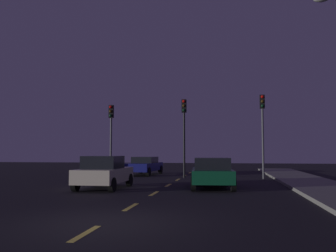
{
  "coord_description": "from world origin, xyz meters",
  "views": [
    {
      "loc": [
        3.05,
        -8.83,
        1.78
      ],
      "look_at": [
        -0.71,
        14.48,
        3.43
      ],
      "focal_mm": 38.86,
      "sensor_mm": 36.0,
      "label": 1
    }
  ],
  "objects_px": {
    "car_stopped_ahead": "(212,172)",
    "traffic_signal_left": "(111,127)",
    "car_adjacent_lane": "(104,172)",
    "car_oncoming_far": "(144,165)",
    "traffic_signal_right": "(263,120)",
    "traffic_signal_center": "(184,123)"
  },
  "relations": [
    {
      "from": "traffic_signal_left",
      "to": "car_oncoming_far",
      "type": "bearing_deg",
      "value": 57.98
    },
    {
      "from": "car_adjacent_lane",
      "to": "traffic_signal_left",
      "type": "bearing_deg",
      "value": 105.87
    },
    {
      "from": "car_stopped_ahead",
      "to": "traffic_signal_left",
      "type": "bearing_deg",
      "value": 138.57
    },
    {
      "from": "traffic_signal_center",
      "to": "car_stopped_ahead",
      "type": "relative_size",
      "value": 1.21
    },
    {
      "from": "traffic_signal_left",
      "to": "car_stopped_ahead",
      "type": "relative_size",
      "value": 1.15
    },
    {
      "from": "car_stopped_ahead",
      "to": "car_oncoming_far",
      "type": "bearing_deg",
      "value": 120.82
    },
    {
      "from": "traffic_signal_right",
      "to": "car_adjacent_lane",
      "type": "distance_m",
      "value": 11.53
    },
    {
      "from": "car_adjacent_lane",
      "to": "car_oncoming_far",
      "type": "bearing_deg",
      "value": 92.21
    },
    {
      "from": "car_adjacent_lane",
      "to": "car_oncoming_far",
      "type": "height_order",
      "value": "car_adjacent_lane"
    },
    {
      "from": "car_adjacent_lane",
      "to": "car_oncoming_far",
      "type": "distance_m",
      "value": 10.4
    },
    {
      "from": "car_stopped_ahead",
      "to": "car_oncoming_far",
      "type": "xyz_separation_m",
      "value": [
        -5.48,
        9.19,
        -0.04
      ]
    },
    {
      "from": "traffic_signal_center",
      "to": "car_stopped_ahead",
      "type": "xyz_separation_m",
      "value": [
        2.1,
        -6.39,
        -2.94
      ]
    },
    {
      "from": "car_adjacent_lane",
      "to": "car_oncoming_far",
      "type": "relative_size",
      "value": 0.84
    },
    {
      "from": "traffic_signal_left",
      "to": "car_adjacent_lane",
      "type": "bearing_deg",
      "value": -74.13
    },
    {
      "from": "traffic_signal_right",
      "to": "car_stopped_ahead",
      "type": "xyz_separation_m",
      "value": [
        -3.06,
        -6.39,
        -3.06
      ]
    },
    {
      "from": "traffic_signal_left",
      "to": "car_oncoming_far",
      "type": "xyz_separation_m",
      "value": [
        1.75,
        2.81,
        -2.8
      ]
    },
    {
      "from": "car_adjacent_lane",
      "to": "car_stopped_ahead",
      "type": "bearing_deg",
      "value": 13.23
    },
    {
      "from": "traffic_signal_center",
      "to": "car_oncoming_far",
      "type": "xyz_separation_m",
      "value": [
        -3.38,
        2.81,
        -2.98
      ]
    },
    {
      "from": "traffic_signal_right",
      "to": "traffic_signal_left",
      "type": "bearing_deg",
      "value": -179.99
    },
    {
      "from": "traffic_signal_left",
      "to": "car_oncoming_far",
      "type": "relative_size",
      "value": 1.08
    },
    {
      "from": "traffic_signal_right",
      "to": "car_stopped_ahead",
      "type": "distance_m",
      "value": 7.71
    },
    {
      "from": "car_oncoming_far",
      "to": "traffic_signal_right",
      "type": "bearing_deg",
      "value": -18.18
    }
  ]
}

